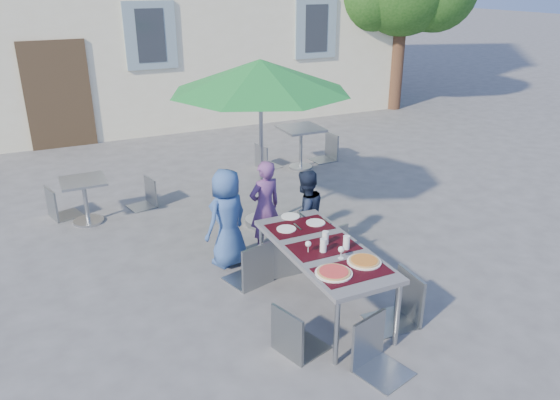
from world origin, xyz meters
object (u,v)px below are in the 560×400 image
bg_chair_l_0 (55,184)px  pizza_near_left (334,272)px  chair_4 (404,270)px  cafe_table_1 (301,140)px  dining_table (324,252)px  cafe_table_0 (85,195)px  chair_2 (330,221)px  child_0 (227,218)px  chair_0 (252,238)px  bg_chair_r_1 (328,131)px  patio_umbrella (260,77)px  bg_chair_r_0 (144,177)px  child_1 (265,207)px  chair_3 (295,303)px  bg_chair_l_1 (265,142)px  chair_5 (379,317)px  chair_1 (285,226)px  child_2 (305,215)px  pizza_near_right (364,261)px

bg_chair_l_0 → pizza_near_left: bearing=-63.2°
chair_4 → cafe_table_1: chair_4 is taller
dining_table → cafe_table_0: dining_table is taller
dining_table → chair_2: (0.63, 0.93, -0.15)m
child_0 → cafe_table_0: size_ratio=1.88×
pizza_near_left → chair_4: chair_4 is taller
pizza_near_left → chair_0: bearing=102.6°
pizza_near_left → chair_0: size_ratio=0.35×
pizza_near_left → chair_4: bearing=-1.5°
chair_0 → bg_chair_r_1: 4.88m
cafe_table_0 → patio_umbrella: bearing=-26.9°
chair_2 → bg_chair_r_0: chair_2 is taller
child_0 → bg_chair_r_0: 2.38m
dining_table → child_1: size_ratio=1.49×
bg_chair_l_0 → bg_chair_r_0: bearing=-4.5°
child_0 → chair_3: 1.95m
child_0 → chair_2: size_ratio=1.34×
bg_chair_l_1 → child_1: bearing=-113.8°
pizza_near_left → chair_0: chair_0 is taller
bg_chair_r_0 → pizza_near_left: bearing=-77.8°
bg_chair_r_1 → chair_5: bearing=-115.7°
chair_5 → cafe_table_0: (-1.98, 4.52, -0.14)m
child_1 → bg_chair_r_1: 4.02m
child_0 → chair_2: child_0 is taller
patio_umbrella → cafe_table_1: 3.05m
cafe_table_0 → chair_2: bearing=-43.6°
dining_table → child_1: 1.52m
pizza_near_left → patio_umbrella: 3.16m
pizza_near_left → bg_chair_r_0: size_ratio=0.43×
dining_table → chair_1: (-0.03, 0.89, -0.07)m
chair_0 → chair_1: 0.47m
chair_3 → chair_0: bearing=84.7°
chair_4 → child_1: bearing=107.1°
chair_2 → cafe_table_0: size_ratio=1.40×
cafe_table_1 → patio_umbrella: bearing=-129.6°
child_0 → child_1: 0.57m
child_2 → bg_chair_r_0: bearing=-71.5°
bg_chair_r_0 → bg_chair_r_1: size_ratio=0.86×
patio_umbrella → cafe_table_1: patio_umbrella is taller
chair_4 → cafe_table_0: (-2.65, 3.99, -0.18)m
bg_chair_l_0 → cafe_table_0: bearing=-44.7°
bg_chair_r_1 → pizza_near_left: bearing=-119.4°
pizza_near_left → child_2: (0.57, 1.67, -0.18)m
pizza_near_left → chair_3: chair_3 is taller
bg_chair_l_1 → chair_5: bearing=-103.7°
cafe_table_1 → pizza_near_right: bearing=-110.2°
chair_5 → bg_chair_l_1: 5.84m
cafe_table_1 → bg_chair_r_1: bearing=18.7°
chair_1 → bg_chair_l_1: 3.96m
child_1 → chair_3: size_ratio=1.31×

